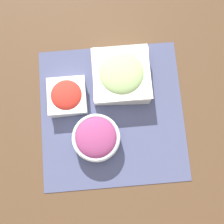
# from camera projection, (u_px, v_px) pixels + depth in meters

# --- Properties ---
(ground_plane) EXTENTS (3.00, 3.00, 0.00)m
(ground_plane) POSITION_uv_depth(u_px,v_px,m) (112.00, 114.00, 0.99)
(ground_plane) COLOR #513823
(placemat) EXTENTS (0.45, 0.45, 0.00)m
(placemat) POSITION_uv_depth(u_px,v_px,m) (112.00, 114.00, 0.99)
(placemat) COLOR #474C70
(placemat) RESTS_ON ground_plane
(onion_bowl) EXTENTS (0.14, 0.14, 0.07)m
(onion_bowl) POSITION_uv_depth(u_px,v_px,m) (96.00, 138.00, 0.94)
(onion_bowl) COLOR silver
(onion_bowl) RESTS_ON placemat
(cucumber_bowl) EXTENTS (0.18, 0.18, 0.08)m
(cucumber_bowl) POSITION_uv_depth(u_px,v_px,m) (121.00, 75.00, 0.97)
(cucumber_bowl) COLOR silver
(cucumber_bowl) RESTS_ON placemat
(tomato_bowl) EXTENTS (0.12, 0.12, 0.06)m
(tomato_bowl) POSITION_uv_depth(u_px,v_px,m) (67.00, 96.00, 0.97)
(tomato_bowl) COLOR white
(tomato_bowl) RESTS_ON placemat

